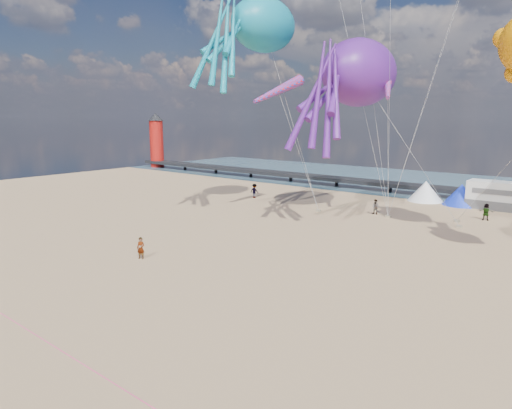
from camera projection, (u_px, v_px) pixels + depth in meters
name	position (u px, v px, depth m)	size (l,w,h in m)	color
ground	(180.00, 323.00, 22.04)	(120.00, 120.00, 0.00)	tan
water	(476.00, 187.00, 64.00)	(120.00, 120.00, 0.00)	#365667
pier	(270.00, 173.00, 72.72)	(60.00, 3.00, 0.50)	black
lighthouse	(157.00, 144.00, 89.36)	(2.60, 2.60, 9.00)	#A5140F
motorhome_0	(501.00, 196.00, 48.57)	(6.60, 2.50, 3.00)	silver
tent_white	(425.00, 191.00, 53.57)	(4.00, 4.00, 2.40)	white
tent_blue	(461.00, 195.00, 51.10)	(4.00, 4.00, 2.40)	#1933CC
rope_line	(86.00, 366.00, 18.23)	(0.03, 0.03, 34.00)	#F2338C
standing_person	(141.00, 248.00, 31.88)	(0.56, 0.37, 1.54)	tan
beachgoer_1	(376.00, 207.00, 46.25)	(0.77, 0.50, 1.57)	#7F6659
beachgoer_2	(254.00, 191.00, 55.77)	(0.85, 0.66, 1.75)	#7F6659
beachgoer_4	(486.00, 212.00, 43.75)	(0.97, 0.40, 1.66)	#7F6659
sandbag_a	(318.00, 210.00, 47.88)	(0.50, 0.35, 0.22)	gray
sandbag_b	(459.00, 227.00, 40.91)	(0.50, 0.35, 0.22)	gray
sandbag_d	(457.00, 221.00, 43.14)	(0.50, 0.35, 0.22)	gray
sandbag_e	(388.00, 216.00, 45.05)	(0.50, 0.35, 0.22)	gray
kite_octopus_teal	(264.00, 25.00, 43.08)	(4.34, 10.12, 11.56)	teal
kite_octopus_purple	(359.00, 73.00, 42.07)	(4.80, 11.20, 12.80)	#541B7E
windsock_left	(278.00, 91.00, 43.37)	(1.10, 6.43, 6.43)	red
windsock_right	(388.00, 85.00, 40.54)	(0.90, 5.25, 5.25)	red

